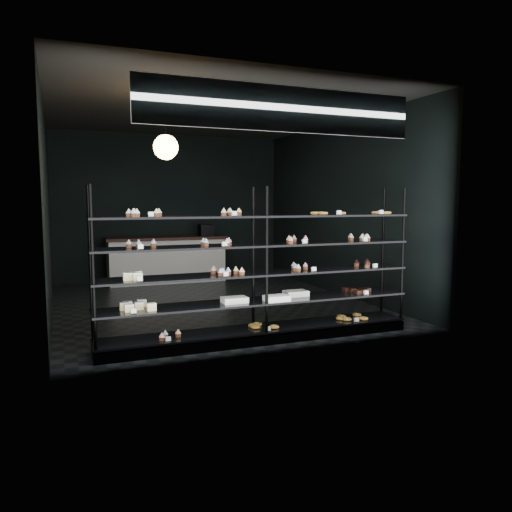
% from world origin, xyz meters
% --- Properties ---
extents(room, '(5.01, 6.01, 3.20)m').
position_xyz_m(room, '(0.00, 0.00, 1.60)').
color(room, black).
rests_on(room, ground).
extents(display_shelf, '(4.00, 0.50, 1.91)m').
position_xyz_m(display_shelf, '(-0.10, -2.45, 0.63)').
color(display_shelf, black).
rests_on(display_shelf, room).
extents(signage, '(3.30, 0.05, 0.50)m').
position_xyz_m(signage, '(0.00, -2.93, 2.75)').
color(signage, '#0D2144').
rests_on(signage, room).
extents(pendant_lamp, '(0.33, 0.33, 0.89)m').
position_xyz_m(pendant_lamp, '(-0.98, -1.36, 2.45)').
color(pendant_lamp, black).
rests_on(pendant_lamp, room).
extents(service_counter, '(2.54, 0.65, 1.23)m').
position_xyz_m(service_counter, '(-0.20, 2.50, 0.50)').
color(service_counter, silver).
rests_on(service_counter, room).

